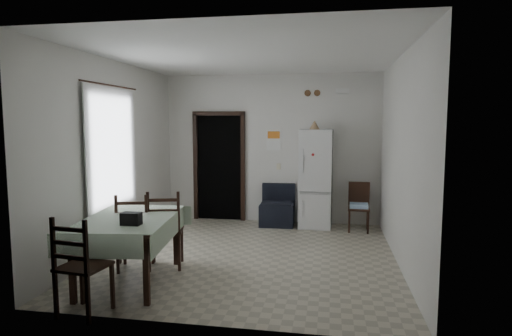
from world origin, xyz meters
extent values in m
plane|color=#AFA68F|center=(0.00, 0.00, 0.00)|extent=(4.50, 4.50, 0.00)
cube|color=black|center=(-1.05, 2.46, 1.05)|extent=(0.90, 0.45, 2.10)
cube|color=black|center=(-1.54, 2.22, 1.05)|extent=(0.08, 0.10, 2.18)
cube|color=black|center=(-0.56, 2.22, 1.05)|extent=(0.08, 0.10, 2.18)
cube|color=black|center=(-1.05, 2.22, 2.14)|extent=(1.06, 0.10, 0.08)
cube|color=silver|center=(-2.15, -0.20, 1.55)|extent=(0.10, 1.20, 1.60)
cube|color=silver|center=(-2.04, -0.20, 1.55)|extent=(0.02, 1.45, 1.85)
cylinder|color=black|center=(-2.03, -0.20, 2.50)|extent=(0.02, 1.60, 0.02)
cube|color=white|center=(0.05, 2.24, 1.62)|extent=(0.28, 0.02, 0.40)
cube|color=orange|center=(0.05, 2.23, 1.72)|extent=(0.24, 0.01, 0.14)
cube|color=beige|center=(0.15, 2.24, 1.10)|extent=(0.08, 0.02, 0.12)
cylinder|color=#523620|center=(0.70, 2.23, 2.52)|extent=(0.12, 0.03, 0.12)
cylinder|color=#523620|center=(0.88, 2.23, 2.52)|extent=(0.12, 0.03, 0.12)
cube|color=white|center=(1.35, 2.21, 2.55)|extent=(0.25, 0.07, 0.09)
cone|color=tan|center=(0.85, 1.94, 1.91)|extent=(0.22, 0.22, 0.16)
cube|color=black|center=(-1.06, -1.65, 0.88)|extent=(0.22, 0.13, 0.14)
camera|label=1|loc=(1.14, -6.07, 1.96)|focal=30.00mm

